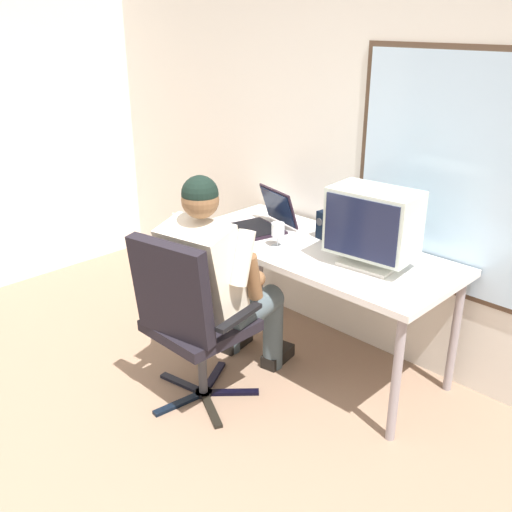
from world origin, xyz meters
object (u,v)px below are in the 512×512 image
Objects in this scene: office_chair at (187,313)px; wine_glass at (278,231)px; desk at (317,258)px; person_seated at (218,279)px; laptop at (267,218)px; desk_speaker at (324,224)px; crt_monitor at (373,223)px.

wine_glass is (0.01, 0.68, 0.28)m from office_chair.
wine_glass reaches higher than desk.
person_seated is (-0.22, -0.57, -0.02)m from desk.
wine_glass is at bearing -34.52° from laptop.
person_seated is 8.89× the size of wine_glass.
desk_speaker is at bearing 71.09° from wine_glass.
person_seated is at bearing -96.32° from wine_glass.
wine_glass is (-0.18, -0.15, 0.16)m from desk.
office_chair reaches higher than laptop.
laptop is at bearing 145.48° from wine_glass.
crt_monitor is 0.58m from wine_glass.
wine_glass is at bearing 89.47° from office_chair.
crt_monitor is at bearing 56.43° from office_chair.
person_seated is at bearing -70.23° from laptop.
desk_speaker reaches higher than desk.
office_chair is at bearing -96.33° from desk_speaker.
laptop is (-0.80, 0.04, -0.18)m from crt_monitor.
office_chair is 2.50× the size of laptop.
laptop is at bearing 106.70° from office_chair.
wine_glass is at bearing 83.68° from person_seated.
desk is 11.47× the size of wine_glass.
laptop reaches higher than wine_glass.
wine_glass is at bearing -140.11° from desk.
crt_monitor is 1.19× the size of laptop.
laptop is at bearing -162.40° from desk_speaker.
desk is 9.67× the size of desk_speaker.
laptop reaches higher than desk.
desk is at bearing -4.46° from laptop.
person_seated is 0.88m from crt_monitor.
office_chair is at bearing -90.53° from wine_glass.
desk is 0.28m from wine_glass.
crt_monitor is (0.59, 0.57, 0.32)m from person_seated.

